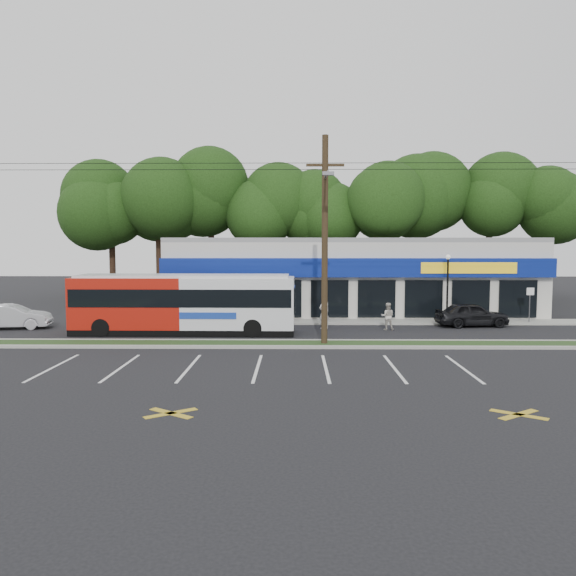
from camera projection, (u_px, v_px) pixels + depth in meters
The scene contains 15 objects.
ground at pixel (261, 349), 26.13m from camera, with size 120.00×120.00×0.00m, color black.
grass_strip at pixel (262, 344), 27.12m from camera, with size 40.00×1.60×0.12m, color #233D18.
curb_south at pixel (261, 347), 26.27m from camera, with size 40.00×0.25×0.14m, color #9E9E93.
curb_north at pixel (263, 341), 27.97m from camera, with size 40.00×0.25×0.14m, color #9E9E93.
sidewalk at pixel (350, 322), 35.04m from camera, with size 32.00×2.20×0.10m, color #9E9E93.
strip_mall at pixel (348, 274), 41.72m from camera, with size 25.00×12.55×5.30m.
utility_pole at pixel (321, 233), 26.60m from camera, with size 50.00×2.77×10.00m.
lamp_post at pixel (448, 280), 34.56m from camera, with size 0.30×0.30×4.25m.
sign_post at pixel (530, 299), 34.36m from camera, with size 0.45×0.10×2.23m.
tree_line at pixel (321, 206), 51.35m from camera, with size 46.76×6.76×11.83m.
metrobus at pixel (184, 302), 30.54m from camera, with size 12.07×2.68×3.24m.
car_dark at pixel (472, 314), 33.30m from camera, with size 1.70×4.23×1.44m, color black.
car_silver at pixel (11, 317), 32.35m from camera, with size 1.49×4.28×1.41m, color #B9BAC2.
pedestrian_a at pixel (324, 312), 32.42m from camera, with size 0.69×0.45×1.90m, color white.
pedestrian_b at pixel (388, 316), 31.96m from camera, with size 0.76×0.59×1.56m, color beige.
Camera 1 is at (1.58, -25.81, 4.87)m, focal length 35.00 mm.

